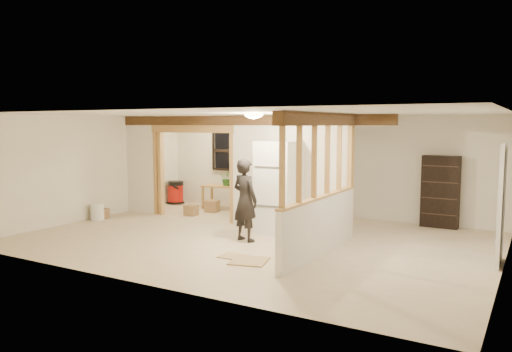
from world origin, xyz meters
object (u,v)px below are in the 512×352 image
Objects in this scene: work_table at (222,197)px; shop_vac at (175,192)px; bookshelf at (440,192)px; refrigerator at (278,187)px; woman at (245,200)px.

shop_vac reaches higher than work_table.
shop_vac is at bearing 169.79° from work_table.
refrigerator is at bearing -141.25° from bookshelf.
refrigerator is 3.37m from work_table.
woman is 2.46× the size of shop_vac.
refrigerator is 1.89× the size of work_table.
refrigerator is 3.67m from bookshelf.
woman is 1.59× the size of work_table.
work_table is at bearing -34.46° from woman.
woman is 5.12m from shop_vac.
work_table is (-2.71, 1.90, -0.65)m from refrigerator.
woman is at bearing -56.19° from work_table.
woman is 4.50m from bookshelf.
refrigerator is 1.01m from woman.
refrigerator is 1.19× the size of woman.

